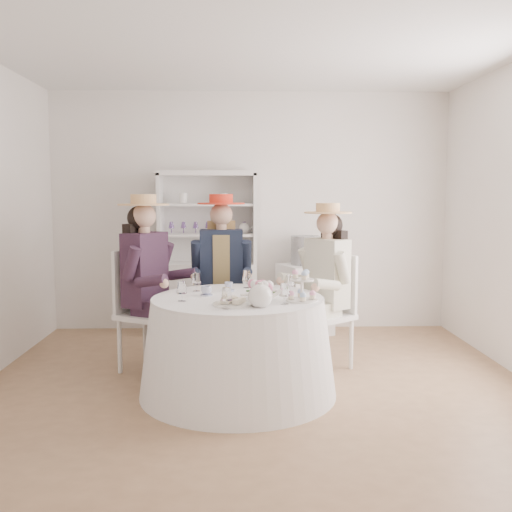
{
  "coord_description": "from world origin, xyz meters",
  "views": [
    {
      "loc": [
        -0.15,
        -4.53,
        1.56
      ],
      "look_at": [
        0.0,
        0.1,
        1.05
      ],
      "focal_mm": 40.0,
      "sensor_mm": 36.0,
      "label": 1
    }
  ],
  "objects": [
    {
      "name": "ground",
      "position": [
        0.0,
        0.0,
        0.0
      ],
      "size": [
        4.5,
        4.5,
        0.0
      ],
      "primitive_type": "plane",
      "color": "olive",
      "rests_on": "ground"
    },
    {
      "name": "ceiling",
      "position": [
        0.0,
        0.0,
        2.7
      ],
      "size": [
        4.5,
        4.5,
        0.0
      ],
      "primitive_type": "plane",
      "rotation": [
        3.14,
        0.0,
        0.0
      ],
      "color": "white",
      "rests_on": "wall_back"
    },
    {
      "name": "wall_back",
      "position": [
        0.0,
        2.0,
        1.35
      ],
      "size": [
        4.5,
        0.0,
        4.5
      ],
      "primitive_type": "plane",
      "rotation": [
        1.57,
        0.0,
        0.0
      ],
      "color": "silver",
      "rests_on": "ground"
    },
    {
      "name": "wall_front",
      "position": [
        0.0,
        -2.0,
        1.35
      ],
      "size": [
        4.5,
        0.0,
        4.5
      ],
      "primitive_type": "plane",
      "rotation": [
        -1.57,
        0.0,
        0.0
      ],
      "color": "silver",
      "rests_on": "ground"
    },
    {
      "name": "tea_table",
      "position": [
        -0.15,
        -0.2,
        0.38
      ],
      "size": [
        1.53,
        1.53,
        0.76
      ],
      "rotation": [
        0.0,
        0.0,
        -0.26
      ],
      "color": "white",
      "rests_on": "ground"
    },
    {
      "name": "hutch",
      "position": [
        -0.48,
        1.74,
        0.64
      ],
      "size": [
        1.21,
        0.77,
        1.8
      ],
      "rotation": [
        0.0,
        0.0,
        -0.37
      ],
      "color": "silver",
      "rests_on": "ground"
    },
    {
      "name": "side_table",
      "position": [
        0.6,
        1.72,
        0.39
      ],
      "size": [
        0.65,
        0.65,
        0.77
      ],
      "primitive_type": "cube",
      "rotation": [
        0.0,
        0.0,
        0.39
      ],
      "color": "silver",
      "rests_on": "ground"
    },
    {
      "name": "hatbox",
      "position": [
        0.6,
        1.72,
        0.93
      ],
      "size": [
        0.32,
        0.32,
        0.32
      ],
      "primitive_type": "cylinder",
      "rotation": [
        0.0,
        0.0,
        -0.0
      ],
      "color": "black",
      "rests_on": "side_table"
    },
    {
      "name": "guest_left",
      "position": [
        -0.94,
        0.4,
        0.88
      ],
      "size": [
        0.66,
        0.6,
        1.55
      ],
      "rotation": [
        0.0,
        0.0,
        1.06
      ],
      "color": "silver",
      "rests_on": "ground"
    },
    {
      "name": "guest_mid",
      "position": [
        -0.3,
        0.78,
        0.88
      ],
      "size": [
        0.56,
        0.59,
        1.55
      ],
      "rotation": [
        0.0,
        0.0,
        0.02
      ],
      "color": "silver",
      "rests_on": "ground"
    },
    {
      "name": "guest_right",
      "position": [
        0.62,
        0.42,
        0.83
      ],
      "size": [
        0.63,
        0.6,
        1.48
      ],
      "rotation": [
        0.0,
        0.0,
        -0.93
      ],
      "color": "silver",
      "rests_on": "ground"
    },
    {
      "name": "spare_chair",
      "position": [
        -0.35,
        1.53,
        0.47
      ],
      "size": [
        0.48,
        0.48,
        0.87
      ],
      "rotation": [
        0.0,
        0.0,
        2.67
      ],
      "color": "silver",
      "rests_on": "ground"
    },
    {
      "name": "teacup_a",
      "position": [
        -0.4,
        -0.12,
        0.8
      ],
      "size": [
        0.1,
        0.1,
        0.07
      ],
      "primitive_type": "imported",
      "rotation": [
        0.0,
        0.0,
        0.14
      ],
      "color": "white",
      "rests_on": "tea_table"
    },
    {
      "name": "teacup_b",
      "position": [
        -0.23,
        0.09,
        0.8
      ],
      "size": [
        0.07,
        0.07,
        0.06
      ],
      "primitive_type": "imported",
      "rotation": [
        0.0,
        0.0,
        0.08
      ],
      "color": "white",
      "rests_on": "tea_table"
    },
    {
      "name": "teacup_c",
      "position": [
        0.08,
        0.01,
        0.79
      ],
      "size": [
        0.1,
        0.1,
        0.06
      ],
      "primitive_type": "imported",
      "rotation": [
        0.0,
        0.0,
        0.43
      ],
      "color": "white",
      "rests_on": "tea_table"
    },
    {
      "name": "flower_bowl",
      "position": [
        0.05,
        -0.29,
        0.79
      ],
      "size": [
        0.22,
        0.22,
        0.05
      ],
      "primitive_type": "imported",
      "rotation": [
        0.0,
        0.0,
        -0.05
      ],
      "color": "white",
      "rests_on": "tea_table"
    },
    {
      "name": "flower_arrangement",
      "position": [
        0.03,
        -0.28,
        0.85
      ],
      "size": [
        0.19,
        0.19,
        0.07
      ],
      "rotation": [
        0.0,
        0.0,
        -0.08
      ],
      "color": "#DA6D91",
      "rests_on": "tea_table"
    },
    {
      "name": "table_teapot",
      "position": [
        0.01,
        -0.58,
        0.84
      ],
      "size": [
        0.24,
        0.17,
        0.18
      ],
      "rotation": [
        0.0,
        0.0,
        0.26
      ],
      "color": "white",
      "rests_on": "tea_table"
    },
    {
      "name": "sandwich_plate",
      "position": [
        -0.19,
        -0.51,
        0.78
      ],
      "size": [
        0.29,
        0.29,
        0.06
      ],
      "rotation": [
        0.0,
        0.0,
        0.03
      ],
      "color": "white",
      "rests_on": "tea_table"
    },
    {
      "name": "cupcake_stand",
      "position": [
        0.33,
        -0.36,
        0.85
      ],
      "size": [
        0.24,
        0.24,
        0.23
      ],
      "rotation": [
        0.0,
        0.0,
        0.01
      ],
      "color": "white",
      "rests_on": "tea_table"
    },
    {
      "name": "stemware_set",
      "position": [
        -0.15,
        -0.2,
        0.84
      ],
      "size": [
        0.91,
        0.95,
        0.15
      ],
      "color": "white",
      "rests_on": "tea_table"
    }
  ]
}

